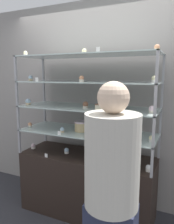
{
  "coord_description": "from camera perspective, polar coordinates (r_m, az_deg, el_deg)",
  "views": [
    {
      "loc": [
        1.03,
        -2.23,
        1.69
      ],
      "look_at": [
        0.0,
        0.0,
        1.26
      ],
      "focal_mm": 35.0,
      "sensor_mm": 36.0,
      "label": 1
    }
  ],
  "objects": [
    {
      "name": "price_tag_4",
      "position": [
        2.14,
        2.86,
        16.04
      ],
      "size": [
        0.04,
        0.0,
        0.04
      ],
      "color": "white",
      "rests_on": "display_riser_top"
    },
    {
      "name": "cupcake_10",
      "position": [
        2.18,
        16.66,
        0.6
      ],
      "size": [
        0.06,
        0.06,
        0.07
      ],
      "color": "beige",
      "rests_on": "display_riser_middle"
    },
    {
      "name": "cupcake_15",
      "position": [
        2.43,
        -0.73,
        15.51
      ],
      "size": [
        0.05,
        0.05,
        0.06
      ],
      "color": "white",
      "rests_on": "display_riser_top"
    },
    {
      "name": "cupcake_4",
      "position": [
        2.84,
        -14.68,
        -3.26
      ],
      "size": [
        0.05,
        0.05,
        0.06
      ],
      "color": "beige",
      "rests_on": "display_riser_lower"
    },
    {
      "name": "back_wall",
      "position": [
        2.87,
        3.53,
        2.06
      ],
      "size": [
        8.0,
        0.05,
        2.6
      ],
      "color": "gray",
      "rests_on": "ground_plane"
    },
    {
      "name": "display_riser_top",
      "position": [
        2.46,
        0.0,
        14.38
      ],
      "size": [
        1.58,
        0.55,
        0.29
      ],
      "color": "#99999E",
      "rests_on": "display_riser_upper"
    },
    {
      "name": "cupcake_8",
      "position": [
        2.78,
        -15.13,
        2.58
      ],
      "size": [
        0.06,
        0.06,
        0.07
      ],
      "color": "#CCB28C",
      "rests_on": "display_riser_middle"
    },
    {
      "name": "display_riser_upper",
      "position": [
        2.46,
        0.0,
        7.66
      ],
      "size": [
        1.58,
        0.55,
        0.29
      ],
      "color": "#99999E",
      "rests_on": "display_riser_middle"
    },
    {
      "name": "price_tag_0",
      "position": [
        2.61,
        -10.62,
        -11.11
      ],
      "size": [
        0.04,
        0.0,
        0.04
      ],
      "color": "white",
      "rests_on": "display_base"
    },
    {
      "name": "cupcake_11",
      "position": [
        2.79,
        -14.52,
        8.55
      ],
      "size": [
        0.05,
        0.05,
        0.07
      ],
      "color": "#CCB28C",
      "rests_on": "display_riser_upper"
    },
    {
      "name": "cupcake_1",
      "position": [
        2.69,
        -5.36,
        -10.04
      ],
      "size": [
        0.05,
        0.05,
        0.07
      ],
      "color": "white",
      "rests_on": "display_base"
    },
    {
      "name": "cupcake_7",
      "position": [
        2.26,
        16.44,
        -6.7
      ],
      "size": [
        0.05,
        0.05,
        0.06
      ],
      "color": "white",
      "rests_on": "display_riser_lower"
    },
    {
      "name": "cupcake_6",
      "position": [
        2.41,
        4.64,
        -5.32
      ],
      "size": [
        0.05,
        0.05,
        0.06
      ],
      "color": "beige",
      "rests_on": "display_riser_lower"
    },
    {
      "name": "ground_plane",
      "position": [
        2.98,
        0.0,
        -24.66
      ],
      "size": [
        20.0,
        20.0,
        0.0
      ],
      "primitive_type": "plane",
      "color": "#2D2D33"
    },
    {
      "name": "cupcake_12",
      "position": [
        2.32,
        -1.42,
        8.66
      ],
      "size": [
        0.05,
        0.05,
        0.07
      ],
      "color": "beige",
      "rests_on": "display_riser_upper"
    },
    {
      "name": "cupcake_3",
      "position": [
        2.3,
        15.76,
        -13.96
      ],
      "size": [
        0.05,
        0.05,
        0.07
      ],
      "color": "white",
      "rests_on": "display_base"
    },
    {
      "name": "display_riser_lower",
      "position": [
        2.55,
        0.0,
        -5.45
      ],
      "size": [
        1.58,
        0.55,
        0.29
      ],
      "color": "#99999E",
      "rests_on": "display_base"
    },
    {
      "name": "customer_figure",
      "position": [
        1.65,
        6.41,
        -19.53
      ],
      "size": [
        0.38,
        0.38,
        1.64
      ],
      "color": "#282D47",
      "rests_on": "ground_plane"
    },
    {
      "name": "layer_cake_centerpiece",
      "position": [
        2.55,
        -1.45,
        -3.69
      ],
      "size": [
        0.17,
        0.17,
        0.12
      ],
      "color": "#DBBC84",
      "rests_on": "display_riser_lower"
    },
    {
      "name": "cupcake_5",
      "position": [
        2.52,
        -6.51,
        -4.67
      ],
      "size": [
        0.05,
        0.05,
        0.06
      ],
      "color": "#CCB28C",
      "rests_on": "display_riser_lower"
    },
    {
      "name": "cupcake_9",
      "position": [
        2.41,
        -0.4,
        1.87
      ],
      "size": [
        0.06,
        0.06,
        0.07
      ],
      "color": "beige",
      "rests_on": "display_riser_middle"
    },
    {
      "name": "cupcake_13",
      "position": [
        2.2,
        17.14,
        8.17
      ],
      "size": [
        0.05,
        0.05,
        0.07
      ],
      "color": "white",
      "rests_on": "display_riser_upper"
    },
    {
      "name": "cupcake_14",
      "position": [
        2.77,
        -15.79,
        14.45
      ],
      "size": [
        0.05,
        0.05,
        0.06
      ],
      "color": "white",
      "rests_on": "display_riser_top"
    },
    {
      "name": "price_tag_2",
      "position": [
        2.1,
        6.96,
        0.28
      ],
      "size": [
        0.04,
        0.0,
        0.04
      ],
      "color": "white",
      "rests_on": "display_riser_middle"
    },
    {
      "name": "cupcake_2",
      "position": [
        2.48,
        4.29,
        -11.8
      ],
      "size": [
        0.05,
        0.05,
        0.07
      ],
      "color": "#CCB28C",
      "rests_on": "display_base"
    },
    {
      "name": "price_tag_3",
      "position": [
        2.49,
        -12.98,
        8.27
      ],
      "size": [
        0.04,
        0.0,
        0.04
      ],
      "color": "white",
      "rests_on": "display_riser_upper"
    },
    {
      "name": "sheet_cake_frosted",
      "position": [
        2.33,
        5.06,
        1.45
      ],
      "size": [
        0.2,
        0.16,
        0.06
      ],
      "color": "beige",
      "rests_on": "display_riser_middle"
    },
    {
      "name": "price_tag_1",
      "position": [
        2.42,
        -7.26,
        -5.47
      ],
      "size": [
        0.04,
        0.0,
        0.04
      ],
      "color": "white",
      "rests_on": "display_riser_lower"
    },
    {
      "name": "display_base",
      "position": [
        2.79,
        0.0,
        -18.36
      ],
      "size": [
        1.58,
        0.55,
        0.74
      ],
      "color": "black",
      "rests_on": "ground_plane"
    },
    {
      "name": "cupcake_16",
      "position": [
        2.2,
        17.82,
        15.65
      ],
      "size": [
        0.05,
        0.05,
        0.06
      ],
      "color": "#CCB28C",
      "rests_on": "display_riser_top"
    },
    {
      "name": "cupcake_0",
      "position": [
        2.92,
        -13.86,
        -8.67
      ],
      "size": [
        0.05,
        0.05,
        0.07
      ],
      "color": "white",
      "rests_on": "display_base"
    },
    {
      "name": "display_riser_middle",
      "position": [
        2.49,
        0.0,
        0.99
      ],
      "size": [
        1.58,
        0.55,
        0.29
      ],
      "color": "#99999E",
      "rests_on": "display_riser_lower"
    }
  ]
}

